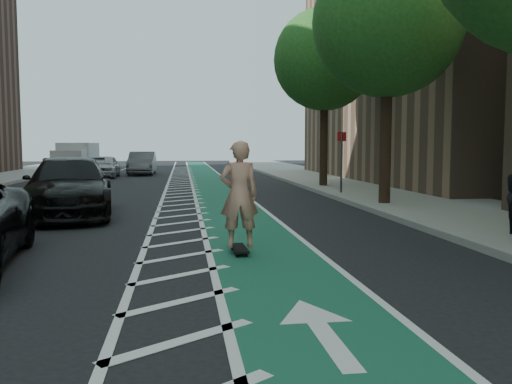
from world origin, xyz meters
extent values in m
plane|color=black|center=(0.00, 0.00, 0.00)|extent=(120.00, 120.00, 0.00)
cube|color=#1A5C42|center=(3.00, 10.00, 0.01)|extent=(2.00, 90.00, 0.01)
cube|color=silver|center=(1.50, 10.00, 0.01)|extent=(1.40, 90.00, 0.01)
cube|color=gray|center=(9.50, 10.00, 0.07)|extent=(5.00, 90.00, 0.15)
cube|color=gray|center=(7.05, 10.00, 0.08)|extent=(0.12, 90.00, 0.16)
cube|color=#84664C|center=(17.50, 20.00, 9.50)|extent=(14.00, 22.00, 19.00)
cylinder|color=#382619|center=(7.90, 8.00, 2.20)|extent=(0.36, 0.36, 4.40)
sphere|color=#1E4D19|center=(7.90, 8.00, 5.80)|extent=(4.20, 4.20, 4.20)
cylinder|color=#382619|center=(7.90, 16.00, 2.20)|extent=(0.36, 0.36, 4.40)
sphere|color=#1E4D19|center=(7.90, 16.00, 5.80)|extent=(4.20, 4.20, 4.20)
cylinder|color=#4C4C4C|center=(7.60, 12.00, 1.20)|extent=(0.08, 0.08, 2.40)
cube|color=red|center=(7.60, 12.00, 2.30)|extent=(0.35, 0.02, 0.35)
cube|color=black|center=(2.55, 1.55, 0.10)|extent=(0.28, 0.90, 0.03)
cylinder|color=black|center=(2.45, 1.85, 0.03)|extent=(0.04, 0.07, 0.07)
cylinder|color=black|center=(2.63, 1.86, 0.03)|extent=(0.04, 0.07, 0.07)
cylinder|color=black|center=(2.47, 1.25, 0.03)|extent=(0.04, 0.07, 0.07)
cylinder|color=black|center=(2.65, 1.26, 0.03)|extent=(0.04, 0.07, 0.07)
imported|color=tan|center=(2.55, 1.55, 1.09)|extent=(0.72, 0.49, 1.94)
imported|color=black|center=(-1.61, 7.50, 0.81)|extent=(2.98, 5.85, 1.63)
imported|color=#A7A8AD|center=(-3.16, 25.61, 0.69)|extent=(1.67, 4.05, 1.37)
imported|color=slate|center=(-1.11, 28.54, 0.77)|extent=(1.67, 4.66, 1.53)
cube|color=silver|center=(-6.13, 33.64, 1.07)|extent=(2.57, 3.56, 2.13)
cube|color=silver|center=(-6.30, 31.09, 0.80)|extent=(2.24, 1.84, 1.60)
cylinder|color=black|center=(-7.28, 30.72, 0.37)|extent=(0.32, 0.76, 0.75)
cylinder|color=black|center=(-5.37, 30.60, 0.37)|extent=(0.32, 0.76, 0.75)
cylinder|color=black|center=(-7.03, 34.55, 0.37)|extent=(0.32, 0.76, 0.75)
cylinder|color=black|center=(-5.12, 34.43, 0.37)|extent=(0.32, 0.76, 0.75)
cylinder|color=#D5600B|center=(-3.60, 12.31, 0.43)|extent=(0.50, 0.50, 0.86)
cylinder|color=silver|center=(-3.60, 12.31, 0.29)|extent=(0.51, 0.51, 0.11)
cylinder|color=silver|center=(-3.60, 12.31, 0.56)|extent=(0.51, 0.51, 0.11)
cylinder|color=black|center=(-3.60, 12.31, 0.02)|extent=(0.63, 0.63, 0.04)
cylinder|color=#DB400B|center=(-3.03, 17.03, 0.43)|extent=(0.50, 0.50, 0.86)
cylinder|color=silver|center=(-3.03, 17.03, 0.29)|extent=(0.50, 0.50, 0.11)
cylinder|color=silver|center=(-3.03, 17.03, 0.55)|extent=(0.50, 0.50, 0.11)
cylinder|color=black|center=(-3.03, 17.03, 0.02)|extent=(0.63, 0.63, 0.04)
camera|label=1|loc=(1.54, -8.18, 1.99)|focal=38.00mm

